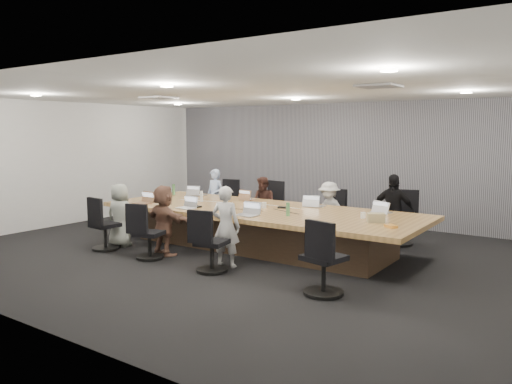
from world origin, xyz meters
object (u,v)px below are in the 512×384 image
Objects in this scene: person_2 at (329,211)px; canvas_bag at (376,218)px; stapler at (251,211)px; chair_7 at (324,264)px; laptop_6 at (246,215)px; person_0 at (215,197)px; chair_2 at (337,219)px; laptop_1 at (249,199)px; laptop_0 at (199,195)px; bottle_green_right at (288,209)px; chair_4 at (105,229)px; conference_table at (259,226)px; laptop_3 at (381,212)px; person_3 at (392,211)px; bottle_clear at (201,196)px; chair_6 at (212,248)px; laptop_2 at (316,206)px; person_5 at (164,220)px; chair_1 at (272,209)px; laptop_5 at (186,208)px; chair_0 at (224,205)px; chair_5 at (149,238)px; person_4 at (120,215)px; person_6 at (226,227)px; chair_3 at (398,222)px; laptop_4 at (142,203)px; snack_packet at (391,226)px.

canvas_bag is (1.53, -1.48, 0.23)m from person_2.
chair_7 is at bearing -49.70° from stapler.
chair_7 is 2.37× the size of laptop_6.
person_0 is 4.67m from canvas_bag.
laptop_1 is (-1.55, -0.90, 0.38)m from chair_2.
bottle_green_right is at bearing 150.51° from laptop_0.
chair_4 is 2.25× the size of laptop_0.
conference_table is at bearing -28.74° from person_0.
person_2 is at bearing -8.55° from laptop_3.
person_3 is 3.69m from bottle_clear.
chair_6 is at bearing -114.28° from bottle_green_right.
laptop_2 is 2.82m from person_5.
canvas_bag is at bearing 166.63° from laptop_1.
chair_4 is at bearing -168.10° from chair_7.
person_0 is at bearing 118.87° from bottle_clear.
person_2 is (1.55, -0.35, 0.14)m from chair_1.
chair_1 reaches higher than laptop_1.
chair_7 is at bearing -10.59° from laptop_5.
chair_4 is at bearing 45.43° from laptop_3.
chair_0 is 3.57m from chair_5.
stapler is at bearing 161.07° from chair_7.
laptop_1 and laptop_6 have the same top height.
conference_table is 4.37× the size of person_3.
laptop_5 is at bearing 179.29° from laptop_6.
person_5 is (-3.26, 0.35, 0.19)m from chair_7.
person_2 is at bearing -149.25° from person_4.
laptop_1 is at bearing 67.35° from chair_5.
person_5 is 0.57m from laptop_5.
person_6 reaches higher than bottle_green_right.
person_0 is 3.93× the size of laptop_3.
chair_0 is 0.70× the size of person_2.
stapler reaches higher than chair_4.
laptop_6 is (0.29, -0.80, 0.35)m from conference_table.
person_6 is 3.67× the size of laptop_6.
person_5 reaches higher than laptop_5.
person_0 reaches higher than chair_6.
chair_3 is at bearing -164.08° from chair_2.
person_6 reaches higher than laptop_2.
chair_5 is 2.07× the size of laptop_4.
laptop_1 is 3.63m from snack_packet.
chair_3 is 2.66× the size of laptop_2.
person_2 reaches higher than laptop_3.
chair_4 is 2.50m from chair_6.
person_0 is 7.23× the size of stapler.
person_4 is (0.00, 0.35, 0.21)m from chair_4.
chair_5 is at bearing 101.15° from person_5.
chair_4 is 5.23m from person_3.
chair_4 is 2.54m from person_6.
chair_0 is 4.81m from canvas_bag.
conference_table is 17.03× the size of laptop_6.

